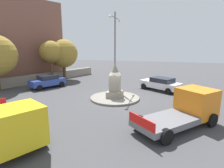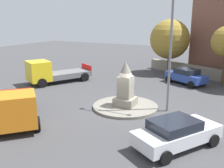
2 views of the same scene
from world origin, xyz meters
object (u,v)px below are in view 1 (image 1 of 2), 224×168
Objects in this scene: truck_orange_waiting at (187,108)px; car_blue_passing at (47,81)px; streetlamp at (115,45)px; car_white_parked_right at (161,84)px; truck_yellow_far_side at (9,125)px; tree_far_corner at (51,52)px; monument at (115,82)px; tree_mid_cluster at (64,54)px; corner_building at (18,41)px.

car_blue_passing is at bearing -114.09° from truck_orange_waiting.
car_white_parked_right is at bearing 110.54° from streetlamp.
truck_orange_waiting is 0.88× the size of truck_yellow_far_side.
monument is at bearing 61.76° from tree_far_corner.
tree_mid_cluster reaches higher than monument.
monument is 11.99m from tree_mid_cluster.
monument is 9.02m from car_blue_passing.
tree_mid_cluster is at bearing -117.59° from streetlamp.
tree_far_corner is at bearing -93.69° from car_white_parked_right.
tree_far_corner is (1.81, -0.79, 0.28)m from tree_mid_cluster.
monument is 0.29× the size of corner_building.
corner_building is 2.00× the size of tree_far_corner.
streetlamp is 16.67m from corner_building.
corner_building reaches higher than monument.
car_white_parked_right is at bearing 82.30° from corner_building.
tree_far_corner reaches higher than truck_orange_waiting.
streetlamp is 8.97m from car_blue_passing.
streetlamp is at bearing 74.10° from corner_building.
car_white_parked_right is 15.34m from truck_yellow_far_side.
corner_building reaches higher than streetlamp.
car_blue_passing is 15.85m from truck_orange_waiting.
tree_mid_cluster is 2.00m from tree_far_corner.
streetlamp reaches higher than truck_yellow_far_side.
monument reaches higher than car_white_parked_right.
truck_yellow_far_side is at bearing 21.04° from tree_mid_cluster.
monument is 0.66× the size of car_white_parked_right.
streetlamp is 1.47× the size of truck_orange_waiting.
car_white_parked_right is at bearing 138.75° from monument.
corner_building is (-4.57, -16.03, 0.55)m from streetlamp.
streetlamp reaches higher than tree_mid_cluster.
streetlamp is 9.79m from tree_far_corner.
truck_yellow_far_side is (11.41, 5.67, 0.27)m from car_blue_passing.
streetlamp is 1.49× the size of tree_far_corner.
tree_far_corner is at bearing -23.61° from tree_mid_cluster.
truck_orange_waiting is at bearing 65.91° from car_blue_passing.
truck_yellow_far_side is 0.58× the size of corner_building.
car_blue_passing is 0.76× the size of truck_orange_waiting.
corner_building is (-7.33, -16.76, 3.86)m from monument.
tree_mid_cluster is at bearing 89.37° from corner_building.
car_white_parked_right is 0.43× the size of corner_building.
car_white_parked_right is at bearing 78.42° from tree_mid_cluster.
car_blue_passing is 5.79m from tree_mid_cluster.
car_blue_passing is 12.74m from truck_yellow_far_side.
streetlamp is 6.49m from car_white_parked_right.
corner_building reaches higher than car_blue_passing.
corner_building reaches higher than car_white_parked_right.
truck_orange_waiting is 1.02× the size of tree_far_corner.
corner_building is 1.92× the size of tree_mid_cluster.
corner_building is 7.07m from tree_far_corner.
streetlamp is at bearing 74.10° from tree_far_corner.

